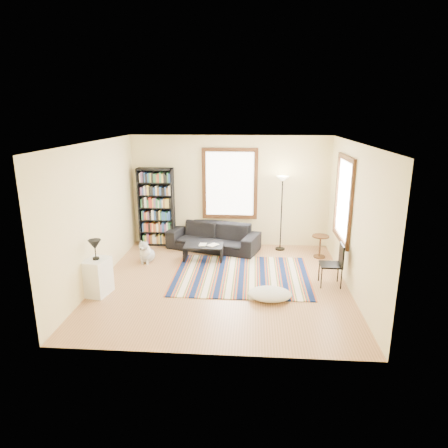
# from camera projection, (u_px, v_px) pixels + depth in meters

# --- Properties ---
(floor) EXTENTS (5.00, 5.00, 0.10)m
(floor) POSITION_uv_depth(u_px,v_px,m) (222.00, 285.00, 8.11)
(floor) COLOR tan
(floor) RESTS_ON ground
(ceiling) EXTENTS (5.00, 5.00, 0.10)m
(ceiling) POSITION_uv_depth(u_px,v_px,m) (222.00, 140.00, 7.33)
(ceiling) COLOR white
(ceiling) RESTS_ON floor
(wall_back) EXTENTS (5.00, 0.10, 2.80)m
(wall_back) POSITION_uv_depth(u_px,v_px,m) (230.00, 191.00, 10.17)
(wall_back) COLOR beige
(wall_back) RESTS_ON floor
(wall_front) EXTENTS (5.00, 0.10, 2.80)m
(wall_front) POSITION_uv_depth(u_px,v_px,m) (207.00, 264.00, 5.27)
(wall_front) COLOR beige
(wall_front) RESTS_ON floor
(wall_left) EXTENTS (0.10, 5.00, 2.80)m
(wall_left) POSITION_uv_depth(u_px,v_px,m) (94.00, 214.00, 7.90)
(wall_left) COLOR beige
(wall_left) RESTS_ON floor
(wall_right) EXTENTS (0.10, 5.00, 2.80)m
(wall_right) POSITION_uv_depth(u_px,v_px,m) (356.00, 219.00, 7.54)
(wall_right) COLOR beige
(wall_right) RESTS_ON floor
(window_back) EXTENTS (1.20, 0.06, 1.60)m
(window_back) POSITION_uv_depth(u_px,v_px,m) (230.00, 184.00, 10.04)
(window_back) COLOR white
(window_back) RESTS_ON wall_back
(window_right) EXTENTS (0.06, 1.20, 1.60)m
(window_right) POSITION_uv_depth(u_px,v_px,m) (344.00, 199.00, 8.26)
(window_right) COLOR white
(window_right) RESTS_ON wall_right
(rug) EXTENTS (2.84, 2.27, 0.02)m
(rug) POSITION_uv_depth(u_px,v_px,m) (241.00, 275.00, 8.44)
(rug) COLOR #0D1A41
(rug) RESTS_ON floor
(sofa) EXTENTS (2.42, 1.50, 0.66)m
(sofa) POSITION_uv_depth(u_px,v_px,m) (213.00, 237.00, 10.01)
(sofa) COLOR black
(sofa) RESTS_ON floor
(bookshelf) EXTENTS (0.90, 0.30, 2.00)m
(bookshelf) POSITION_uv_depth(u_px,v_px,m) (156.00, 207.00, 10.19)
(bookshelf) COLOR black
(bookshelf) RESTS_ON floor
(coffee_table) EXTENTS (1.00, 0.71, 0.36)m
(coffee_table) POSITION_uv_depth(u_px,v_px,m) (204.00, 252.00, 9.32)
(coffee_table) COLOR black
(coffee_table) RESTS_ON floor
(book_a) EXTENTS (0.17, 0.23, 0.02)m
(book_a) POSITION_uv_depth(u_px,v_px,m) (199.00, 245.00, 9.27)
(book_a) COLOR beige
(book_a) RESTS_ON coffee_table
(book_b) EXTENTS (0.30, 0.31, 0.02)m
(book_b) POSITION_uv_depth(u_px,v_px,m) (210.00, 244.00, 9.31)
(book_b) COLOR beige
(book_b) RESTS_ON coffee_table
(floor_cushion) EXTENTS (0.84, 0.65, 0.20)m
(floor_cushion) POSITION_uv_depth(u_px,v_px,m) (270.00, 294.00, 7.37)
(floor_cushion) COLOR beige
(floor_cushion) RESTS_ON floor
(floor_lamp) EXTENTS (0.37, 0.37, 1.86)m
(floor_lamp) POSITION_uv_depth(u_px,v_px,m) (281.00, 214.00, 9.82)
(floor_lamp) COLOR black
(floor_lamp) RESTS_ON floor
(side_table) EXTENTS (0.50, 0.50, 0.54)m
(side_table) POSITION_uv_depth(u_px,v_px,m) (320.00, 246.00, 9.46)
(side_table) COLOR #402210
(side_table) RESTS_ON floor
(folding_chair) EXTENTS (0.43, 0.41, 0.86)m
(folding_chair) POSITION_uv_depth(u_px,v_px,m) (331.00, 265.00, 7.88)
(folding_chair) COLOR black
(folding_chair) RESTS_ON floor
(white_cabinet) EXTENTS (0.47, 0.56, 0.70)m
(white_cabinet) POSITION_uv_depth(u_px,v_px,m) (98.00, 277.00, 7.51)
(white_cabinet) COLOR white
(white_cabinet) RESTS_ON floor
(table_lamp) EXTENTS (0.25, 0.25, 0.38)m
(table_lamp) POSITION_uv_depth(u_px,v_px,m) (95.00, 250.00, 7.36)
(table_lamp) COLOR black
(table_lamp) RESTS_ON white_cabinet
(dog) EXTENTS (0.46, 0.59, 0.54)m
(dog) POSITION_uv_depth(u_px,v_px,m) (147.00, 251.00, 9.16)
(dog) COLOR silver
(dog) RESTS_ON floor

